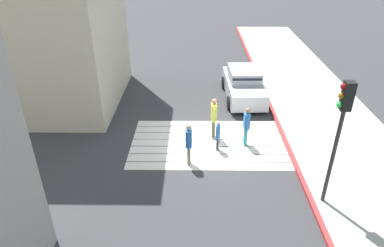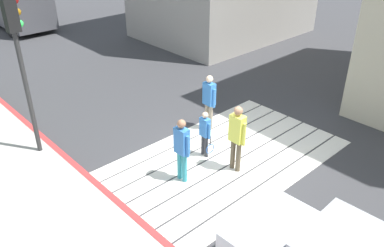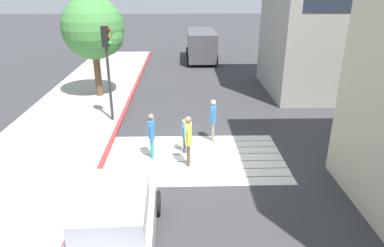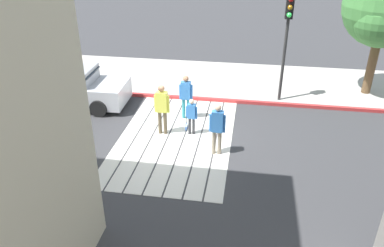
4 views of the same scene
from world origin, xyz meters
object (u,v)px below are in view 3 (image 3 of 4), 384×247
(pedestrian_adult_trailing, at_px, (188,137))
(pedestrian_adult_side, at_px, (213,117))
(street_tree, at_px, (95,30))
(pedestrian_adult_lead, at_px, (152,133))
(van_down_street, at_px, (201,45))
(car_parked_near_curb, at_px, (115,224))
(traffic_light_corner, at_px, (107,55))
(pedestrian_child_with_racket, at_px, (184,134))

(pedestrian_adult_trailing, relative_size, pedestrian_adult_side, 1.05)
(street_tree, distance_m, pedestrian_adult_lead, 8.34)
(van_down_street, bearing_deg, pedestrian_adult_trailing, -94.47)
(pedestrian_adult_trailing, bearing_deg, pedestrian_adult_side, 63.02)
(car_parked_near_curb, distance_m, pedestrian_adult_lead, 4.72)
(traffic_light_corner, xyz_separation_m, pedestrian_adult_side, (4.36, -2.12, -2.03))
(car_parked_near_curb, distance_m, pedestrian_adult_side, 6.69)
(pedestrian_adult_lead, height_order, pedestrian_adult_trailing, pedestrian_adult_trailing)
(street_tree, xyz_separation_m, pedestrian_adult_trailing, (4.64, -7.75, -2.58))
(pedestrian_adult_lead, bearing_deg, car_parked_near_curb, -95.80)
(street_tree, xyz_separation_m, pedestrian_adult_lead, (3.35, -7.16, -2.64))
(pedestrian_adult_lead, bearing_deg, pedestrian_adult_side, 31.16)
(van_down_street, height_order, traffic_light_corner, traffic_light_corner)
(van_down_street, distance_m, pedestrian_adult_side, 15.11)
(traffic_light_corner, relative_size, pedestrian_adult_trailing, 2.35)
(pedestrian_child_with_racket, bearing_deg, pedestrian_adult_lead, -161.29)
(pedestrian_adult_trailing, height_order, pedestrian_child_with_racket, pedestrian_adult_trailing)
(traffic_light_corner, relative_size, pedestrian_adult_side, 2.46)
(traffic_light_corner, relative_size, pedestrian_child_with_racket, 3.20)
(street_tree, relative_size, pedestrian_adult_trailing, 2.94)
(van_down_street, relative_size, pedestrian_adult_trailing, 2.88)
(car_parked_near_curb, bearing_deg, van_down_street, 81.66)
(van_down_street, bearing_deg, traffic_light_corner, -109.84)
(van_down_street, xyz_separation_m, street_tree, (-5.97, -9.33, 2.35))
(street_tree, xyz_separation_m, pedestrian_adult_side, (5.65, -5.77, -2.62))
(van_down_street, xyz_separation_m, pedestrian_adult_trailing, (-1.34, -17.09, -0.22))
(pedestrian_adult_lead, xyz_separation_m, pedestrian_adult_side, (2.30, 1.39, 0.02))
(car_parked_near_curb, relative_size, pedestrian_adult_trailing, 2.41)
(pedestrian_adult_side, bearing_deg, pedestrian_adult_trailing, -116.98)
(traffic_light_corner, relative_size, street_tree, 0.80)
(pedestrian_adult_lead, bearing_deg, traffic_light_corner, 120.33)
(street_tree, bearing_deg, pedestrian_adult_side, -45.64)
(van_down_street, relative_size, traffic_light_corner, 1.23)
(street_tree, relative_size, pedestrian_child_with_racket, 4.02)
(pedestrian_adult_trailing, bearing_deg, pedestrian_child_with_racket, 97.15)
(street_tree, distance_m, pedestrian_child_with_racket, 8.63)
(pedestrian_adult_side, bearing_deg, traffic_light_corner, 154.01)
(traffic_light_corner, xyz_separation_m, pedestrian_adult_trailing, (3.35, -4.10, -1.98))
(van_down_street, relative_size, street_tree, 0.98)
(traffic_light_corner, xyz_separation_m, pedestrian_child_with_racket, (3.22, -3.12, -2.29))
(car_parked_near_curb, height_order, pedestrian_adult_side, pedestrian_adult_side)
(traffic_light_corner, height_order, pedestrian_child_with_racket, traffic_light_corner)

